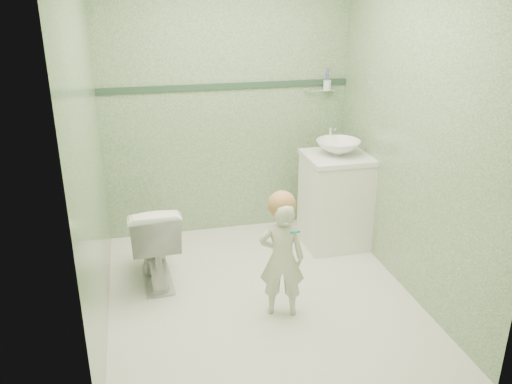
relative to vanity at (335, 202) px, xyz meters
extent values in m
plane|color=silver|center=(-0.84, -0.70, -0.40)|extent=(2.50, 2.50, 0.00)
cube|color=gray|center=(-0.84, 0.55, 0.80)|extent=(2.20, 0.04, 2.40)
cube|color=gray|center=(-0.84, -1.95, 0.80)|extent=(2.20, 0.04, 2.40)
cube|color=gray|center=(-1.94, -0.70, 0.80)|extent=(0.04, 2.50, 2.40)
cube|color=gray|center=(0.26, -0.70, 0.80)|extent=(0.04, 2.50, 2.40)
cube|color=#2A4433|center=(-0.84, 0.54, 0.95)|extent=(2.20, 0.02, 0.05)
cube|color=silver|center=(0.00, 0.00, 0.00)|extent=(0.52, 0.50, 0.80)
cube|color=white|center=(0.00, 0.00, 0.41)|extent=(0.54, 0.52, 0.04)
imported|color=white|center=(0.00, 0.00, 0.49)|extent=(0.37, 0.37, 0.13)
cylinder|color=silver|center=(0.00, 0.20, 0.55)|extent=(0.03, 0.03, 0.18)
cylinder|color=silver|center=(0.00, 0.15, 0.63)|extent=(0.02, 0.12, 0.02)
cylinder|color=silver|center=(0.00, 0.50, 0.88)|extent=(0.26, 0.02, 0.02)
cylinder|color=silver|center=(0.06, 0.48, 0.93)|extent=(0.07, 0.07, 0.09)
cylinder|color=blue|center=(0.05, 0.48, 1.00)|extent=(0.01, 0.01, 0.17)
cylinder|color=blue|center=(0.05, 0.49, 1.00)|extent=(0.01, 0.01, 0.17)
cylinder|color=#C83E28|center=(0.07, 0.49, 1.00)|extent=(0.01, 0.01, 0.17)
cylinder|color=purple|center=(0.06, 0.47, 1.00)|extent=(0.01, 0.01, 0.17)
imported|color=white|center=(-1.58, -0.28, -0.06)|extent=(0.40, 0.67, 0.67)
imported|color=beige|center=(-0.75, -0.93, 0.03)|extent=(0.35, 0.28, 0.85)
sphere|color=#B3794B|center=(-0.75, -0.90, 0.42)|extent=(0.19, 0.19, 0.19)
cylinder|color=#038575|center=(-0.71, -1.08, 0.29)|extent=(0.10, 0.12, 0.06)
cube|color=white|center=(-0.75, -1.01, 0.33)|extent=(0.03, 0.03, 0.02)
camera|label=1|loc=(-1.66, -3.98, 1.77)|focal=37.09mm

